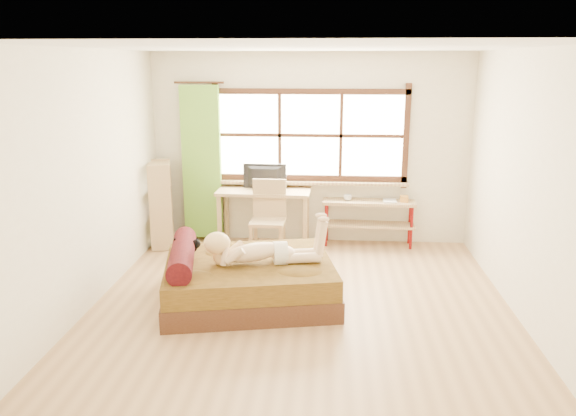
# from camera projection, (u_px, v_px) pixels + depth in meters

# --- Properties ---
(floor) EXTENTS (4.50, 4.50, 0.00)m
(floor) POSITION_uv_depth(u_px,v_px,m) (301.00, 302.00, 6.17)
(floor) COLOR #9E754C
(floor) RESTS_ON ground
(ceiling) EXTENTS (4.50, 4.50, 0.00)m
(ceiling) POSITION_uv_depth(u_px,v_px,m) (303.00, 47.00, 5.48)
(ceiling) COLOR white
(ceiling) RESTS_ON wall_back
(wall_back) EXTENTS (4.50, 0.00, 4.50)m
(wall_back) POSITION_uv_depth(u_px,v_px,m) (310.00, 149.00, 8.00)
(wall_back) COLOR silver
(wall_back) RESTS_ON floor
(wall_front) EXTENTS (4.50, 0.00, 4.50)m
(wall_front) POSITION_uv_depth(u_px,v_px,m) (284.00, 254.00, 3.66)
(wall_front) COLOR silver
(wall_front) RESTS_ON floor
(wall_left) EXTENTS (0.00, 4.50, 4.50)m
(wall_left) POSITION_uv_depth(u_px,v_px,m) (92.00, 179.00, 5.99)
(wall_left) COLOR silver
(wall_left) RESTS_ON floor
(wall_right) EXTENTS (0.00, 4.50, 4.50)m
(wall_right) POSITION_uv_depth(u_px,v_px,m) (524.00, 186.00, 5.66)
(wall_right) COLOR silver
(wall_right) RESTS_ON floor
(window) EXTENTS (2.80, 0.16, 1.46)m
(window) POSITION_uv_depth(u_px,v_px,m) (310.00, 138.00, 7.93)
(window) COLOR #FFEDBF
(window) RESTS_ON wall_back
(curtain) EXTENTS (0.55, 0.10, 2.20)m
(curtain) POSITION_uv_depth(u_px,v_px,m) (202.00, 163.00, 8.04)
(curtain) COLOR #549628
(curtain) RESTS_ON wall_back
(bed) EXTENTS (2.08, 1.79, 0.69)m
(bed) POSITION_uv_depth(u_px,v_px,m) (245.00, 279.00, 6.16)
(bed) COLOR black
(bed) RESTS_ON floor
(woman) EXTENTS (1.32, 0.61, 0.55)m
(woman) POSITION_uv_depth(u_px,v_px,m) (262.00, 239.00, 5.99)
(woman) COLOR #DCB58E
(woman) RESTS_ON bed
(kitten) EXTENTS (0.29, 0.16, 0.22)m
(kitten) POSITION_uv_depth(u_px,v_px,m) (186.00, 247.00, 6.24)
(kitten) COLOR black
(kitten) RESTS_ON bed
(desk) EXTENTS (1.32, 0.63, 0.81)m
(desk) POSITION_uv_depth(u_px,v_px,m) (264.00, 197.00, 7.92)
(desk) COLOR #9F7656
(desk) RESTS_ON floor
(monitor) EXTENTS (0.61, 0.10, 0.35)m
(monitor) POSITION_uv_depth(u_px,v_px,m) (264.00, 177.00, 7.89)
(monitor) COLOR black
(monitor) RESTS_ON desk
(chair) EXTENTS (0.47, 0.47, 1.02)m
(chair) POSITION_uv_depth(u_px,v_px,m) (269.00, 213.00, 7.60)
(chair) COLOR #9F7656
(chair) RESTS_ON floor
(pipe_shelf) EXTENTS (1.31, 0.38, 0.74)m
(pipe_shelf) POSITION_uv_depth(u_px,v_px,m) (369.00, 213.00, 7.98)
(pipe_shelf) COLOR #9F7656
(pipe_shelf) RESTS_ON floor
(cup) EXTENTS (0.11, 0.11, 0.09)m
(cup) POSITION_uv_depth(u_px,v_px,m) (348.00, 197.00, 7.95)
(cup) COLOR gray
(cup) RESTS_ON pipe_shelf
(book) EXTENTS (0.19, 0.26, 0.02)m
(book) POSITION_uv_depth(u_px,v_px,m) (383.00, 200.00, 7.92)
(book) COLOR gray
(book) RESTS_ON pipe_shelf
(bookshelf) EXTENTS (0.42, 0.58, 1.21)m
(bookshelf) POSITION_uv_depth(u_px,v_px,m) (161.00, 204.00, 7.90)
(bookshelf) COLOR #9F7656
(bookshelf) RESTS_ON floor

